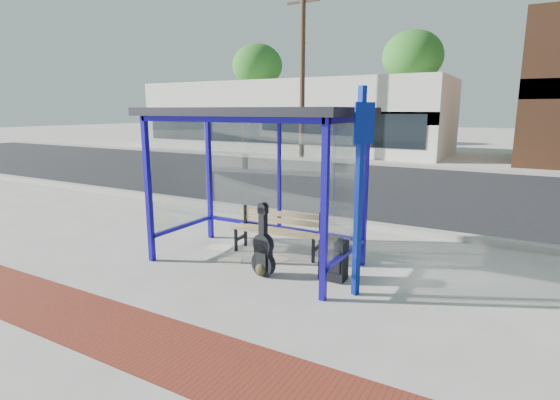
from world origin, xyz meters
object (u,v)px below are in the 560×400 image
Objects in this scene: guitar_bag at (263,251)px; bench at (279,229)px; suitcase at (333,260)px; backpack at (264,265)px.

bench is at bearing 115.70° from guitar_bag.
backpack is at bearing -159.22° from suitcase.
suitcase is (1.28, -0.67, -0.12)m from bench.
bench is 4.78× the size of backpack.
bench is 1.09m from backpack.
suitcase is (0.94, 0.36, -0.08)m from guitar_bag.
guitar_bag is 1.01m from suitcase.
backpack is (-0.00, 0.02, -0.22)m from guitar_bag.
backpack is at bearing 113.30° from guitar_bag.
bench is at bearing 106.08° from backpack.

